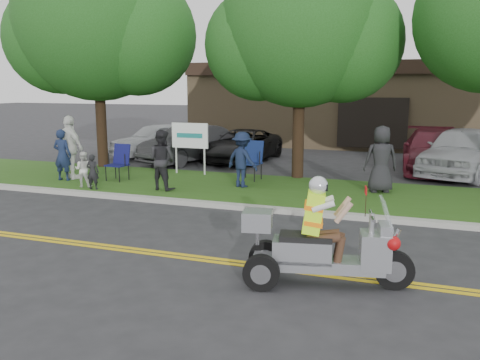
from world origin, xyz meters
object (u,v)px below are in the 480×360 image
(parked_car_right, at_px, (433,151))
(parked_car_far_right, at_px, (462,151))
(spectator_adult_left, at_px, (62,155))
(spectator_adult_right, at_px, (70,148))
(parked_car_far_left, at_px, (156,139))
(lawn_chair_a, at_px, (119,160))
(trike_scooter, at_px, (319,248))
(parked_car_mid, at_px, (242,145))
(spectator_adult_mid, at_px, (162,160))
(lawn_chair_b, at_px, (252,158))
(parked_car_left, at_px, (189,144))

(parked_car_right, bearing_deg, parked_car_far_right, -34.68)
(spectator_adult_left, height_order, parked_car_far_right, spectator_adult_left)
(spectator_adult_right, relative_size, parked_car_far_left, 0.48)
(lawn_chair_a, distance_m, spectator_adult_right, 1.56)
(trike_scooter, relative_size, parked_car_far_left, 0.62)
(parked_car_far_left, height_order, parked_car_mid, parked_car_far_left)
(spectator_adult_mid, bearing_deg, parked_car_mid, -80.86)
(parked_car_right, bearing_deg, lawn_chair_a, -150.85)
(lawn_chair_a, bearing_deg, parked_car_right, 36.49)
(trike_scooter, xyz_separation_m, spectator_adult_left, (-8.80, 5.24, 0.30))
(trike_scooter, distance_m, lawn_chair_b, 8.14)
(trike_scooter, relative_size, lawn_chair_b, 2.15)
(lawn_chair_b, bearing_deg, parked_car_mid, 120.28)
(trike_scooter, xyz_separation_m, lawn_chair_a, (-7.24, 5.89, 0.14))
(lawn_chair_a, height_order, spectator_adult_left, spectator_adult_left)
(spectator_adult_left, xyz_separation_m, parked_car_far_left, (-0.38, 6.42, -0.19))
(parked_car_right, bearing_deg, parked_car_mid, 177.23)
(spectator_adult_mid, bearing_deg, parked_car_far_left, -50.20)
(lawn_chair_b, relative_size, parked_car_far_left, 0.29)
(spectator_adult_mid, xyz_separation_m, parked_car_far_right, (7.92, 5.82, -0.12))
(spectator_adult_right, bearing_deg, lawn_chair_a, -148.17)
(lawn_chair_b, bearing_deg, lawn_chair_a, -151.79)
(parked_car_far_left, relative_size, parked_car_mid, 0.92)
(parked_car_left, height_order, parked_car_mid, parked_car_left)
(lawn_chair_b, distance_m, spectator_adult_mid, 2.96)
(lawn_chair_b, distance_m, parked_car_left, 4.75)
(lawn_chair_a, distance_m, lawn_chair_b, 4.01)
(parked_car_far_left, bearing_deg, parked_car_left, -6.60)
(spectator_adult_left, xyz_separation_m, parked_car_left, (1.72, 5.22, -0.17))
(lawn_chair_a, height_order, lawn_chair_b, lawn_chair_b)
(parked_car_mid, bearing_deg, lawn_chair_a, -105.74)
(trike_scooter, relative_size, spectator_adult_right, 1.31)
(parked_car_left, xyz_separation_m, parked_car_far_right, (9.68, 0.39, 0.10))
(lawn_chair_a, relative_size, spectator_adult_mid, 0.66)
(lawn_chair_a, xyz_separation_m, parked_car_far_left, (-1.94, 5.77, -0.02))
(lawn_chair_b, height_order, parked_car_far_right, parked_car_far_right)
(lawn_chair_a, bearing_deg, parked_car_far_right, 31.71)
(lawn_chair_a, xyz_separation_m, spectator_adult_left, (-1.56, -0.65, 0.16))
(lawn_chair_b, bearing_deg, parked_car_far_right, 36.79)
(trike_scooter, distance_m, spectator_adult_right, 10.33)
(parked_car_far_left, bearing_deg, parked_car_right, 21.89)
(trike_scooter, bearing_deg, lawn_chair_a, 129.62)
(lawn_chair_a, xyz_separation_m, lawn_chair_b, (3.74, 1.45, 0.05))
(lawn_chair_b, height_order, parked_car_mid, lawn_chair_b)
(parked_car_left, bearing_deg, parked_car_far_left, 166.66)
(trike_scooter, height_order, spectator_adult_left, trike_scooter)
(spectator_adult_mid, height_order, parked_car_far_left, spectator_adult_mid)
(spectator_adult_right, bearing_deg, parked_car_right, -132.89)
(trike_scooter, relative_size, parked_car_far_right, 0.53)
(spectator_adult_left, distance_m, spectator_adult_mid, 3.48)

